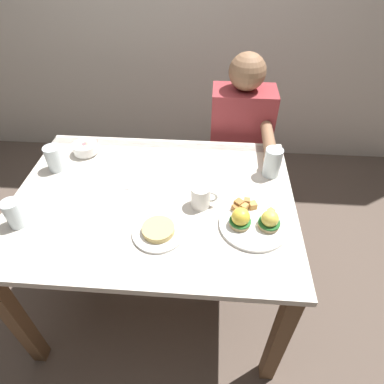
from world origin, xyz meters
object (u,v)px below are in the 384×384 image
(dining_table, at_px, (155,214))
(water_glass_near, at_px, (15,215))
(coffee_mug, at_px, (201,196))
(fork, at_px, (124,180))
(side_plate, at_px, (159,231))
(diner_person, at_px, (241,141))
(water_glass_extra, at_px, (272,163))
(eggs_benedict_plate, at_px, (253,221))
(water_glass_far, at_px, (55,160))
(fruit_bowl, at_px, (85,148))

(dining_table, bearing_deg, water_glass_near, -158.97)
(coffee_mug, xyz_separation_m, fork, (-0.35, 0.13, -0.05))
(coffee_mug, xyz_separation_m, side_plate, (-0.15, -0.17, -0.04))
(water_glass_near, height_order, diner_person, diner_person)
(water_glass_near, distance_m, water_glass_extra, 1.09)
(eggs_benedict_plate, relative_size, water_glass_near, 2.34)
(water_glass_far, bearing_deg, dining_table, -18.74)
(dining_table, distance_m, eggs_benedict_plate, 0.46)
(dining_table, xyz_separation_m, coffee_mug, (0.21, -0.03, 0.16))
(coffee_mug, relative_size, diner_person, 0.10)
(dining_table, bearing_deg, water_glass_extra, 20.70)
(water_glass_extra, xyz_separation_m, side_plate, (-0.46, -0.40, -0.05))
(dining_table, distance_m, coffee_mug, 0.26)
(dining_table, distance_m, fork, 0.21)
(eggs_benedict_plate, relative_size, water_glass_far, 2.27)
(eggs_benedict_plate, xyz_separation_m, fruit_bowl, (-0.80, 0.43, 0.00))
(fruit_bowl, relative_size, diner_person, 0.11)
(water_glass_near, relative_size, water_glass_extra, 0.85)
(coffee_mug, bearing_deg, water_glass_near, -167.31)
(dining_table, xyz_separation_m, eggs_benedict_plate, (0.41, -0.14, 0.13))
(fork, xyz_separation_m, water_glass_far, (-0.34, 0.07, 0.05))
(eggs_benedict_plate, bearing_deg, water_glass_far, 161.57)
(water_glass_near, height_order, water_glass_far, water_glass_far)
(dining_table, bearing_deg, water_glass_far, 161.26)
(water_glass_far, bearing_deg, water_glass_near, -92.69)
(side_plate, distance_m, diner_person, 0.88)
(eggs_benedict_plate, xyz_separation_m, side_plate, (-0.36, -0.07, -0.01))
(dining_table, bearing_deg, coffee_mug, -9.02)
(fork, height_order, water_glass_extra, water_glass_extra)
(coffee_mug, bearing_deg, diner_person, 72.77)
(water_glass_extra, bearing_deg, water_glass_far, -178.20)
(dining_table, bearing_deg, diner_person, 56.10)
(eggs_benedict_plate, relative_size, fruit_bowl, 2.25)
(eggs_benedict_plate, height_order, side_plate, eggs_benedict_plate)
(water_glass_extra, bearing_deg, coffee_mug, -143.60)
(fruit_bowl, xyz_separation_m, water_glass_near, (-0.11, -0.49, 0.02))
(fork, xyz_separation_m, water_glass_near, (-0.35, -0.29, 0.05))
(water_glass_near, bearing_deg, side_plate, -1.02)
(coffee_mug, bearing_deg, eggs_benedict_plate, -26.28)
(dining_table, bearing_deg, side_plate, -74.89)
(eggs_benedict_plate, distance_m, water_glass_extra, 0.35)
(fruit_bowl, bearing_deg, water_glass_extra, -6.30)
(eggs_benedict_plate, bearing_deg, diner_person, 90.82)
(fruit_bowl, height_order, coffee_mug, coffee_mug)
(coffee_mug, xyz_separation_m, water_glass_far, (-0.69, 0.20, 0.00))
(dining_table, relative_size, water_glass_extra, 8.82)
(fruit_bowl, xyz_separation_m, water_glass_far, (-0.10, -0.13, 0.02))
(water_glass_near, bearing_deg, eggs_benedict_plate, 3.56)
(dining_table, distance_m, water_glass_near, 0.56)
(dining_table, relative_size, eggs_benedict_plate, 4.44)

